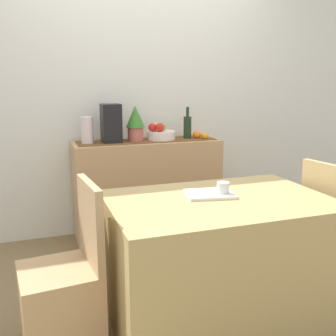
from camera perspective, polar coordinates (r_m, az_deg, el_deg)
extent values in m
cube|color=olive|center=(2.94, 2.27, -16.22)|extent=(6.40, 6.40, 0.02)
cube|color=silver|center=(3.70, -4.30, 11.67)|extent=(6.40, 0.06, 2.70)
cube|color=tan|center=(3.58, -3.00, -3.04)|extent=(1.31, 0.42, 0.89)
cube|color=brown|center=(3.49, -3.08, 4.03)|extent=(1.23, 0.32, 0.01)
cylinder|color=silver|center=(3.52, -1.03, 4.80)|extent=(0.25, 0.25, 0.08)
sphere|color=#85AB32|center=(3.56, -0.83, 6.03)|extent=(0.07, 0.07, 0.07)
sphere|color=red|center=(3.46, -1.20, 5.95)|extent=(0.08, 0.08, 0.08)
sphere|color=gold|center=(3.55, -1.94, 6.04)|extent=(0.07, 0.07, 0.07)
sphere|color=red|center=(3.49, -2.32, 5.93)|extent=(0.07, 0.07, 0.07)
cylinder|color=#1E2E1B|center=(3.60, 2.85, 5.88)|extent=(0.07, 0.07, 0.20)
cylinder|color=#1E2E1B|center=(3.59, 2.87, 8.19)|extent=(0.03, 0.03, 0.09)
cube|color=black|center=(3.40, -8.30, 6.44)|extent=(0.16, 0.18, 0.33)
cylinder|color=silver|center=(3.37, -11.70, 5.39)|extent=(0.10, 0.10, 0.23)
cylinder|color=#BE6457|center=(3.45, -4.75, 4.92)|extent=(0.14, 0.14, 0.13)
cone|color=#397C2C|center=(3.44, -4.80, 7.50)|extent=(0.16, 0.16, 0.19)
sphere|color=orange|center=(3.58, 5.41, 4.68)|extent=(0.06, 0.06, 0.06)
sphere|color=orange|center=(3.62, 4.25, 4.85)|extent=(0.07, 0.07, 0.07)
cube|color=tan|center=(2.42, 7.29, -12.86)|extent=(1.28, 0.84, 0.74)
cube|color=white|center=(2.34, 6.11, -3.80)|extent=(0.31, 0.26, 0.02)
cylinder|color=silver|center=(2.34, 8.03, -3.06)|extent=(0.07, 0.07, 0.08)
cube|color=tan|center=(2.29, -15.34, -19.06)|extent=(0.44, 0.44, 0.45)
cube|color=tan|center=(2.12, -11.22, -7.89)|extent=(0.08, 0.40, 0.45)
cube|color=tan|center=(2.69, 22.14, -4.15)|extent=(0.10, 0.40, 0.45)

